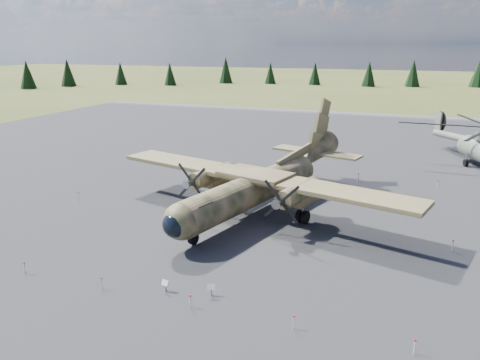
% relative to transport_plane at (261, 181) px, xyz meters
% --- Properties ---
extents(ground, '(500.00, 500.00, 0.00)m').
position_rel_transport_plane_xyz_m(ground, '(-0.82, -3.40, -2.75)').
color(ground, brown).
rests_on(ground, ground).
extents(apron, '(120.00, 120.00, 0.04)m').
position_rel_transport_plane_xyz_m(apron, '(-0.82, 6.60, -2.75)').
color(apron, '#56565B').
rests_on(apron, ground).
extents(transport_plane, '(28.82, 25.77, 9.59)m').
position_rel_transport_plane_xyz_m(transport_plane, '(0.00, 0.00, 0.00)').
color(transport_plane, '#30371E').
rests_on(transport_plane, ground).
extents(info_placard_left, '(0.52, 0.32, 0.76)m').
position_rel_transport_plane_xyz_m(info_placard_left, '(-1.07, -15.75, -2.25)').
color(info_placard_left, gray).
rests_on(info_placard_left, ground).
extents(info_placard_right, '(0.52, 0.34, 0.75)m').
position_rel_transport_plane_xyz_m(info_placard_right, '(1.74, -15.23, -2.25)').
color(info_placard_right, gray).
rests_on(info_placard_right, ground).
extents(barrier_fence, '(33.12, 29.62, 0.85)m').
position_rel_transport_plane_xyz_m(barrier_fence, '(-1.29, -3.47, -2.25)').
color(barrier_fence, white).
rests_on(barrier_fence, ground).
extents(treeline, '(305.47, 299.15, 10.94)m').
position_rel_transport_plane_xyz_m(treeline, '(0.06, -6.73, 2.00)').
color(treeline, black).
rests_on(treeline, ground).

